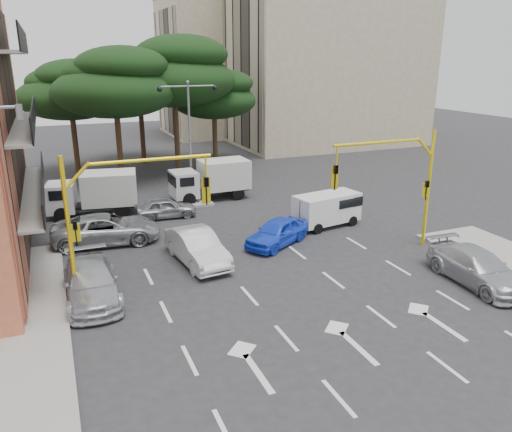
{
  "coord_description": "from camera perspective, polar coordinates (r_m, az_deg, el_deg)",
  "views": [
    {
      "loc": [
        -8.85,
        -17.3,
        9.46
      ],
      "look_at": [
        0.48,
        5.29,
        1.6
      ],
      "focal_mm": 35.0,
      "sensor_mm": 36.0,
      "label": 1
    }
  ],
  "objects": [
    {
      "name": "ground",
      "position": [
        21.62,
        4.22,
        -8.18
      ],
      "size": [
        120.0,
        120.0,
        0.0
      ],
      "primitive_type": "plane",
      "color": "#28282B",
      "rests_on": "ground"
    },
    {
      "name": "pine_left_far",
      "position": [
        43.38,
        -20.47,
        13.37
      ],
      "size": [
        8.32,
        8.32,
        9.3
      ],
      "color": "#382616",
      "rests_on": "ground"
    },
    {
      "name": "car_silver_wagon",
      "position": [
        21.41,
        -18.31,
        -7.18
      ],
      "size": [
        2.09,
        5.1,
        1.48
      ],
      "primitive_type": "imported",
      "rotation": [
        0.0,
        0.0,
        -0.01
      ],
      "color": "#ABADB4",
      "rests_on": "ground"
    },
    {
      "name": "box_truck_a",
      "position": [
        32.41,
        -18.06,
        2.4
      ],
      "size": [
        5.71,
        3.14,
        2.66
      ],
      "primitive_type": null,
      "rotation": [
        0.0,
        0.0,
        1.4
      ],
      "color": "silver",
      "rests_on": "ground"
    },
    {
      "name": "pine_center",
      "position": [
        42.45,
        -9.31,
        16.03
      ],
      "size": [
        9.98,
        9.98,
        11.16
      ],
      "color": "#382616",
      "rests_on": "ground"
    },
    {
      "name": "pine_back",
      "position": [
        46.97,
        -13.21,
        15.11
      ],
      "size": [
        9.15,
        9.15,
        10.23
      ],
      "color": "#382616",
      "rests_on": "ground"
    },
    {
      "name": "car_silver_cross_a",
      "position": [
        27.43,
        -16.71,
        -1.43
      ],
      "size": [
        5.77,
        3.08,
        1.54
      ],
      "primitive_type": "imported",
      "rotation": [
        0.0,
        0.0,
        1.47
      ],
      "color": "#A2A5AA",
      "rests_on": "ground"
    },
    {
      "name": "signal_mast_right",
      "position": [
        25.47,
        16.24,
        4.46
      ],
      "size": [
        5.79,
        0.37,
        6.0
      ],
      "color": "yellow",
      "rests_on": "ground"
    },
    {
      "name": "pine_right",
      "position": [
        45.56,
        -4.75,
        13.68
      ],
      "size": [
        7.49,
        7.49,
        8.37
      ],
      "color": "#382616",
      "rests_on": "ground"
    },
    {
      "name": "car_blue_compact",
      "position": [
        26.05,
        2.42,
        -1.85
      ],
      "size": [
        4.36,
        3.51,
        1.4
      ],
      "primitive_type": "imported",
      "rotation": [
        0.0,
        0.0,
        -1.03
      ],
      "color": "blue",
      "rests_on": "ground"
    },
    {
      "name": "car_white_hatch",
      "position": [
        23.94,
        -6.76,
        -3.55
      ],
      "size": [
        2.21,
        4.92,
        1.57
      ],
      "primitive_type": "imported",
      "rotation": [
        0.0,
        0.0,
        0.12
      ],
      "color": "silver",
      "rests_on": "ground"
    },
    {
      "name": "apartment_beige_near",
      "position": [
        57.1,
        8.22,
        17.54
      ],
      "size": [
        20.2,
        12.15,
        18.7
      ],
      "color": "tan",
      "rests_on": "ground"
    },
    {
      "name": "car_silver_parked",
      "position": [
        23.72,
        23.97,
        -5.39
      ],
      "size": [
        2.28,
        5.13,
        1.46
      ],
      "primitive_type": "imported",
      "rotation": [
        0.0,
        0.0,
        -0.05
      ],
      "color": "#ACAEB4",
      "rests_on": "ground"
    },
    {
      "name": "van_white",
      "position": [
        29.15,
        8.08,
        0.71
      ],
      "size": [
        4.12,
        2.37,
        1.94
      ],
      "primitive_type": null,
      "rotation": [
        0.0,
        0.0,
        -1.41
      ],
      "color": "silver",
      "rests_on": "ground"
    },
    {
      "name": "apartment_beige_far",
      "position": [
        65.08,
        -3.0,
        16.82
      ],
      "size": [
        16.2,
        12.15,
        16.7
      ],
      "color": "tan",
      "rests_on": "ground"
    },
    {
      "name": "pine_left_near",
      "position": [
        39.61,
        -15.82,
        14.49
      ],
      "size": [
        9.15,
        9.15,
        10.23
      ],
      "color": "#382616",
      "rests_on": "ground"
    },
    {
      "name": "signal_mast_left",
      "position": [
        20.19,
        -15.74,
        1.11
      ],
      "size": [
        5.79,
        0.37,
        6.0
      ],
      "color": "yellow",
      "rests_on": "ground"
    },
    {
      "name": "street_lamp_center",
      "position": [
        34.7,
        -7.66,
        10.99
      ],
      "size": [
        4.16,
        0.36,
        7.77
      ],
      "color": "slate",
      "rests_on": "median_strip"
    },
    {
      "name": "box_truck_b",
      "position": [
        34.46,
        -5.2,
        4.1
      ],
      "size": [
        5.45,
        2.37,
        2.66
      ],
      "primitive_type": null,
      "rotation": [
        0.0,
        0.0,
        1.59
      ],
      "color": "silver",
      "rests_on": "ground"
    },
    {
      "name": "median_strip",
      "position": [
        35.72,
        -7.31,
        2.44
      ],
      "size": [
        1.4,
        6.0,
        0.15
      ],
      "primitive_type": "cube",
      "color": "gray",
      "rests_on": "ground"
    },
    {
      "name": "car_silver_cross_b",
      "position": [
        30.92,
        -10.3,
        0.93
      ],
      "size": [
        3.79,
        1.77,
        1.25
      ],
      "primitive_type": "imported",
      "rotation": [
        0.0,
        0.0,
        1.49
      ],
      "color": "gray",
      "rests_on": "ground"
    }
  ]
}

